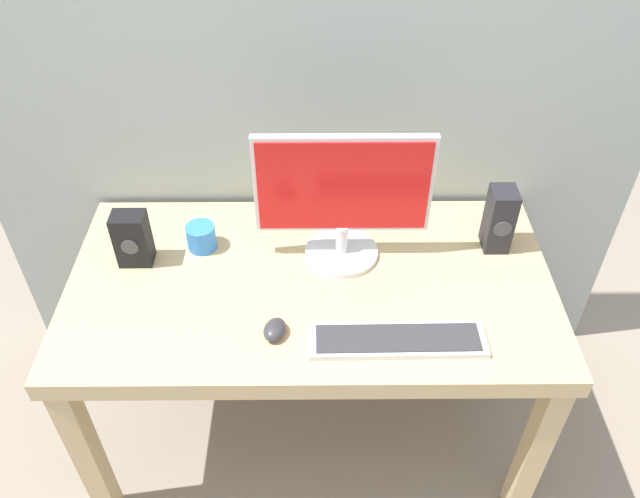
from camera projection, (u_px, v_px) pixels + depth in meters
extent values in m
plane|color=gray|center=(312.00, 420.00, 2.33)|extent=(6.00, 6.00, 0.00)
cube|color=tan|center=(310.00, 287.00, 1.87)|extent=(1.41, 0.75, 0.06)
cube|color=tan|center=(87.00, 453.00, 1.87)|extent=(0.07, 0.07, 0.66)
cube|color=tan|center=(534.00, 450.00, 1.88)|extent=(0.07, 0.07, 0.66)
cube|color=tan|center=(134.00, 295.00, 2.35)|extent=(0.07, 0.07, 0.66)
cube|color=tan|center=(489.00, 293.00, 2.36)|extent=(0.07, 0.07, 0.66)
cylinder|color=silver|center=(341.00, 252.00, 1.93)|extent=(0.22, 0.22, 0.02)
cylinder|color=silver|center=(342.00, 239.00, 1.90)|extent=(0.04, 0.04, 0.09)
cube|color=silver|center=(343.00, 184.00, 1.78)|extent=(0.50, 0.02, 0.31)
cube|color=red|center=(343.00, 187.00, 1.77)|extent=(0.48, 0.01, 0.29)
cube|color=silver|center=(398.00, 341.00, 1.67)|extent=(0.47, 0.12, 0.02)
cube|color=#333338|center=(398.00, 338.00, 1.66)|extent=(0.43, 0.10, 0.00)
ellipsoid|color=#333338|center=(275.00, 330.00, 1.69)|extent=(0.08, 0.09, 0.04)
cube|color=#232328|center=(499.00, 219.00, 1.90)|extent=(0.08, 0.09, 0.21)
cylinder|color=#3F3F44|center=(503.00, 229.00, 1.87)|extent=(0.05, 0.00, 0.05)
cube|color=black|center=(132.00, 239.00, 1.86)|extent=(0.10, 0.07, 0.17)
cylinder|color=#3F3F44|center=(130.00, 247.00, 1.83)|extent=(0.05, 0.00, 0.05)
cylinder|color=#337FD8|center=(201.00, 237.00, 1.94)|extent=(0.09, 0.09, 0.08)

